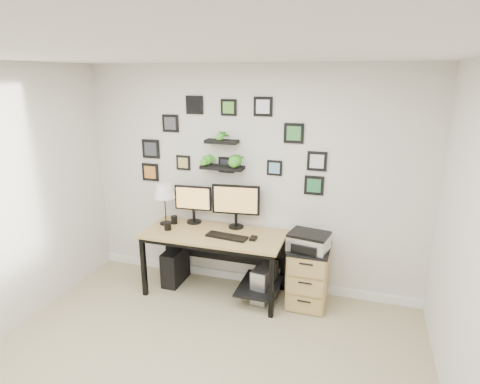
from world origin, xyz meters
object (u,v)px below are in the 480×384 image
at_px(pc_tower_grey, 264,282).
at_px(printer, 309,241).
at_px(monitor_left, 193,201).
at_px(table_lamp, 164,192).
at_px(monitor_right, 236,203).
at_px(pc_tower_black, 175,266).
at_px(file_cabinet, 308,276).
at_px(desk, 218,242).
at_px(mug, 168,226).

relative_size(pc_tower_grey, printer, 0.94).
distance_m(monitor_left, table_lamp, 0.36).
height_order(monitor_right, pc_tower_black, monitor_right).
height_order(monitor_right, file_cabinet, monitor_right).
xyz_separation_m(monitor_left, file_cabinet, (1.42, -0.14, -0.68)).
bearing_deg(monitor_right, file_cabinet, -8.98).
bearing_deg(table_lamp, desk, -5.51).
relative_size(pc_tower_black, printer, 0.94).
distance_m(monitor_left, printer, 1.45).
bearing_deg(mug, table_lamp, 123.10).
xyz_separation_m(desk, monitor_right, (0.15, 0.20, 0.43)).
relative_size(monitor_left, table_lamp, 0.93).
distance_m(monitor_left, mug, 0.42).
height_order(table_lamp, mug, table_lamp).
relative_size(monitor_right, printer, 1.22).
xyz_separation_m(table_lamp, printer, (1.72, -0.05, -0.38)).
bearing_deg(monitor_left, pc_tower_black, -144.08).
distance_m(desk, pc_tower_grey, 0.70).
distance_m(monitor_left, pc_tower_grey, 1.26).
bearing_deg(mug, file_cabinet, 5.70).
relative_size(monitor_left, pc_tower_black, 1.07).
xyz_separation_m(desk, pc_tower_grey, (0.56, -0.00, -0.42)).
distance_m(pc_tower_grey, file_cabinet, 0.51).
distance_m(table_lamp, file_cabinet, 1.91).
bearing_deg(file_cabinet, monitor_left, 174.34).
xyz_separation_m(desk, pc_tower_black, (-0.58, 0.05, -0.41)).
xyz_separation_m(pc_tower_grey, printer, (0.47, 0.02, 0.56)).
bearing_deg(table_lamp, pc_tower_grey, -3.12).
distance_m(mug, printer, 1.61).
distance_m(table_lamp, printer, 1.76).
bearing_deg(monitor_right, monitor_left, 179.92).
distance_m(desk, file_cabinet, 1.08).
distance_m(desk, monitor_left, 0.58).
relative_size(desk, printer, 3.50).
distance_m(monitor_right, mug, 0.83).
distance_m(file_cabinet, printer, 0.43).
bearing_deg(printer, monitor_right, 168.37).
height_order(pc_tower_grey, printer, printer).
xyz_separation_m(desk, mug, (-0.58, -0.10, 0.17)).
height_order(table_lamp, pc_tower_black, table_lamp).
height_order(monitor_left, file_cabinet, monitor_left).
relative_size(pc_tower_grey, file_cabinet, 0.64).
distance_m(monitor_left, monitor_right, 0.54).
bearing_deg(desk, mug, -169.84).
bearing_deg(desk, pc_tower_black, 174.94).
distance_m(monitor_right, table_lamp, 0.86).
bearing_deg(file_cabinet, monitor_right, 171.02).
bearing_deg(pc_tower_grey, mug, -174.86).
bearing_deg(monitor_right, pc_tower_grey, -26.44).
relative_size(table_lamp, pc_tower_black, 1.15).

